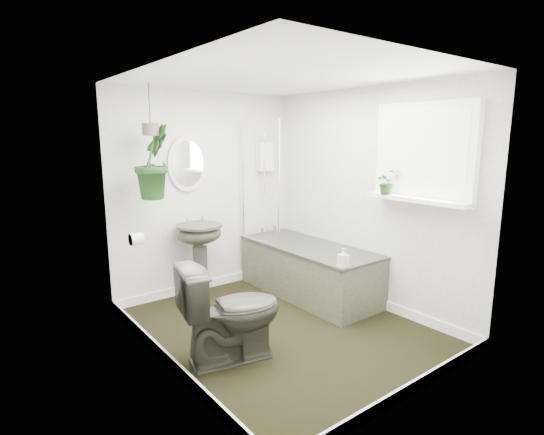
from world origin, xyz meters
TOP-DOWN VIEW (x-y plane):
  - floor at (0.00, 0.00)m, footprint 2.30×2.80m
  - ceiling at (0.00, 0.00)m, footprint 2.30×2.80m
  - wall_back at (0.00, 1.41)m, footprint 2.30×0.02m
  - wall_front at (0.00, -1.41)m, footprint 2.30×0.02m
  - wall_left at (-1.16, 0.00)m, footprint 0.02×2.80m
  - wall_right at (1.16, 0.00)m, footprint 0.02×2.80m
  - skirting at (0.00, 0.00)m, footprint 2.30×2.80m
  - bathtub at (0.80, 0.50)m, footprint 0.72×1.72m
  - bath_screen at (0.47, 0.99)m, footprint 0.04×0.72m
  - shower_box at (0.80, 1.34)m, footprint 0.20×0.10m
  - oval_mirror at (-0.24, 1.37)m, footprint 0.46×0.03m
  - wall_sconce at (-0.64, 1.36)m, footprint 0.04×0.04m
  - toilet_roll_holder at (-1.10, 0.70)m, footprint 0.11×0.11m
  - window_recess at (1.09, -0.70)m, footprint 0.08×1.00m
  - window_sill at (1.02, -0.70)m, footprint 0.18×1.00m
  - window_blinds at (1.04, -0.70)m, footprint 0.01×0.86m
  - toilet at (-0.68, -0.20)m, footprint 0.89×0.62m
  - pedestal_sink at (-0.24, 1.14)m, footprint 0.51×0.44m
  - sill_plant at (0.97, -0.40)m, footprint 0.26×0.25m
  - hanging_plant at (-0.76, 1.10)m, footprint 0.50×0.52m
  - soap_bottle at (0.51, -0.29)m, footprint 0.08×0.08m
  - hanging_pot at (-0.76, 1.10)m, footprint 0.16×0.16m

SIDE VIEW (x-z plane):
  - floor at x=0.00m, z-range -0.02..0.00m
  - skirting at x=0.00m, z-range 0.00..0.10m
  - bathtub at x=0.80m, z-range 0.00..0.58m
  - toilet at x=-0.68m, z-range 0.00..0.83m
  - pedestal_sink at x=-0.24m, z-range 0.00..0.85m
  - soap_bottle at x=0.51m, z-range 0.58..0.76m
  - toilet_roll_holder at x=-1.10m, z-range 0.84..0.96m
  - wall_back at x=0.00m, z-range 0.00..2.30m
  - wall_front at x=0.00m, z-range 0.00..2.30m
  - wall_left at x=-1.16m, z-range 0.00..2.30m
  - wall_right at x=1.16m, z-range 0.00..2.30m
  - window_sill at x=1.02m, z-range 1.21..1.25m
  - bath_screen at x=0.47m, z-range 0.58..1.98m
  - sill_plant at x=0.97m, z-range 1.25..1.48m
  - wall_sconce at x=-0.64m, z-range 1.29..1.51m
  - oval_mirror at x=-0.24m, z-range 1.19..1.81m
  - shower_box at x=0.80m, z-range 1.38..1.73m
  - hanging_plant at x=-0.76m, z-range 1.19..1.92m
  - window_recess at x=1.09m, z-range 1.20..2.10m
  - window_blinds at x=1.04m, z-range 1.27..2.03m
  - hanging_pot at x=-0.76m, z-range 1.80..1.92m
  - ceiling at x=0.00m, z-range 2.30..2.32m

